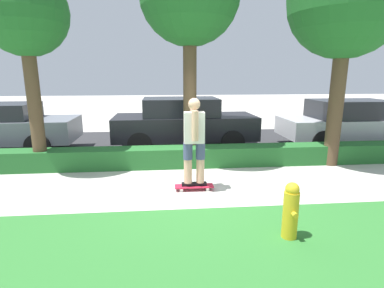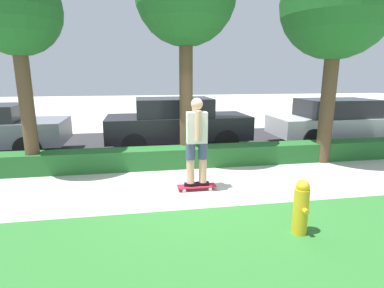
# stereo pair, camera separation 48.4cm
# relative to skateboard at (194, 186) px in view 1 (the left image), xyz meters

# --- Properties ---
(ground_plane) EXTENTS (60.00, 60.00, 0.00)m
(ground_plane) POSITION_rel_skateboard_xyz_m (0.03, 0.08, -0.07)
(ground_plane) COLOR #BCB7AD
(grass_lawn_strip) EXTENTS (18.11, 4.00, 0.01)m
(grass_lawn_strip) POSITION_rel_skateboard_xyz_m (0.03, -2.92, -0.07)
(grass_lawn_strip) COLOR #2D702D
(grass_lawn_strip) RESTS_ON ground_plane
(street_asphalt) EXTENTS (18.11, 5.00, 0.01)m
(street_asphalt) POSITION_rel_skateboard_xyz_m (0.03, 4.28, -0.07)
(street_asphalt) COLOR #2D2D30
(street_asphalt) RESTS_ON ground_plane
(hedge_row) EXTENTS (18.11, 0.60, 0.50)m
(hedge_row) POSITION_rel_skateboard_xyz_m (0.03, 1.68, 0.18)
(hedge_row) COLOR #236028
(hedge_row) RESTS_ON ground_plane
(skateboard) EXTENTS (0.79, 0.24, 0.09)m
(skateboard) POSITION_rel_skateboard_xyz_m (0.00, 0.00, 0.00)
(skateboard) COLOR red
(skateboard) RESTS_ON ground_plane
(skater_person) EXTENTS (0.51, 0.46, 1.79)m
(skater_person) POSITION_rel_skateboard_xyz_m (-0.00, -0.00, 0.98)
(skater_person) COLOR black
(skater_person) RESTS_ON skateboard
(tree_near) EXTENTS (1.93, 1.93, 4.65)m
(tree_near) POSITION_rel_skateboard_xyz_m (-3.64, 1.63, 3.52)
(tree_near) COLOR brown
(tree_near) RESTS_ON ground_plane
(tree_far) EXTENTS (2.79, 2.79, 5.47)m
(tree_far) POSITION_rel_skateboard_xyz_m (3.78, 1.49, 3.95)
(tree_far) COLOR brown
(tree_far) RESTS_ON ground_plane
(parked_car_front) EXTENTS (4.36, 1.88, 1.50)m
(parked_car_front) POSITION_rel_skateboard_xyz_m (-5.51, 3.58, 0.73)
(parked_car_front) COLOR slate
(parked_car_front) RESTS_ON ground_plane
(parked_car_middle) EXTENTS (4.45, 1.82, 1.62)m
(parked_car_middle) POSITION_rel_skateboard_xyz_m (0.03, 3.61, 0.77)
(parked_car_middle) COLOR black
(parked_car_middle) RESTS_ON ground_plane
(parked_car_rear) EXTENTS (4.61, 1.82, 1.53)m
(parked_car_rear) POSITION_rel_skateboard_xyz_m (5.55, 3.47, 0.73)
(parked_car_rear) COLOR #B7B7BC
(parked_car_rear) RESTS_ON ground_plane
(fire_hydrant) EXTENTS (0.22, 0.35, 0.85)m
(fire_hydrant) POSITION_rel_skateboard_xyz_m (1.19, -1.98, 0.35)
(fire_hydrant) COLOR gold
(fire_hydrant) RESTS_ON ground_plane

